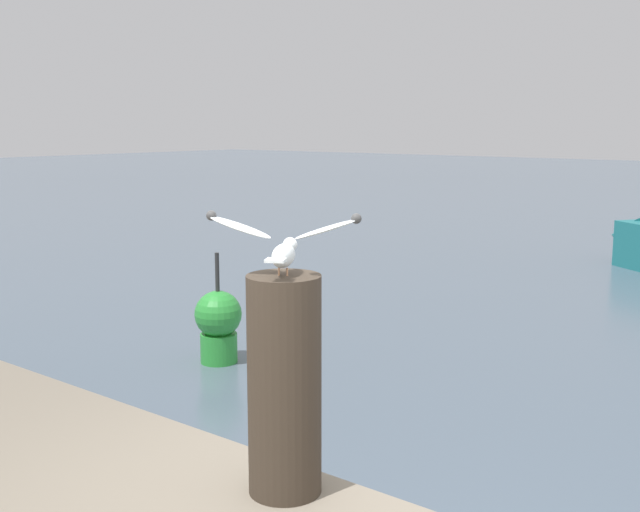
% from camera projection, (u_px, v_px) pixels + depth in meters
% --- Properties ---
extents(mooring_post, '(0.32, 0.32, 0.98)m').
position_uv_depth(mooring_post, '(285.00, 386.00, 3.41)').
color(mooring_post, '#382D23').
rests_on(mooring_post, harbor_quay).
extents(seagull, '(0.62, 0.41, 0.27)m').
position_uv_depth(seagull, '(284.00, 244.00, 3.30)').
color(seagull, tan).
rests_on(seagull, mooring_post).
extents(channel_buoy, '(0.56, 0.56, 1.33)m').
position_uv_depth(channel_buoy, '(218.00, 323.00, 9.27)').
color(channel_buoy, green).
rests_on(channel_buoy, ground_plane).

